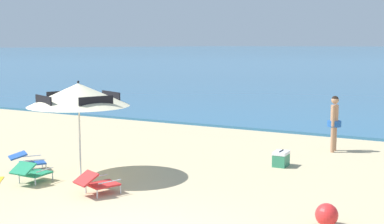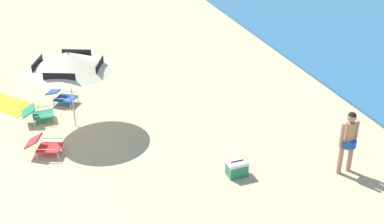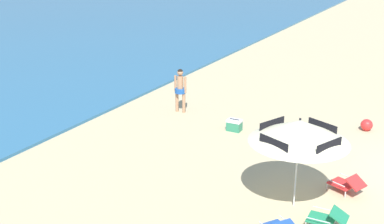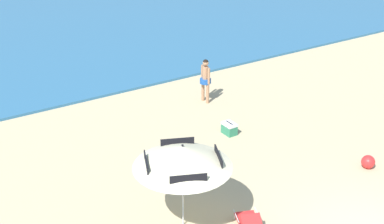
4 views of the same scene
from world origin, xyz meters
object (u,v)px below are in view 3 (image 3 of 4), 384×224
Objects in this scene: beach_umbrella_striped_main at (299,131)px; lounge_chair_facing_sea at (327,218)px; person_standing_near_shore at (180,87)px; lounge_chair_under_umbrella at (347,183)px; beach_ball at (367,125)px; cooler_box at (234,125)px.

lounge_chair_facing_sea is (-0.61, -0.99, -1.73)m from beach_umbrella_striped_main.
person_standing_near_shore is at bearing 52.55° from beach_umbrella_striped_main.
beach_umbrella_striped_main is 3.36× the size of lounge_chair_under_umbrella.
beach_umbrella_striped_main is 7.66m from person_standing_near_shore.
beach_ball is at bearing -77.14° from person_standing_near_shore.
cooler_box is 1.24× the size of beach_ball.
person_standing_near_shore reaches higher than beach_ball.
lounge_chair_facing_sea is at bearing -126.67° from person_standing_near_shore.
beach_umbrella_striped_main is 2.04× the size of person_standing_near_shore.
lounge_chair_facing_sea is (-1.92, -0.01, 0.00)m from lounge_chair_under_umbrella.
person_standing_near_shore is at bearing 53.33° from lounge_chair_facing_sea.
beach_umbrella_striped_main is at bearing 58.38° from lounge_chair_facing_sea.
person_standing_near_shore reaches higher than cooler_box.
person_standing_near_shore is at bearing 74.07° from cooler_box.
lounge_chair_under_umbrella is 2.02× the size of cooler_box.
lounge_chair_facing_sea reaches higher than beach_ball.
beach_umbrella_striped_main reaches higher than lounge_chair_under_umbrella.
beach_ball is (4.79, 0.45, -0.07)m from lounge_chair_under_umbrella.
beach_umbrella_striped_main is 3.77× the size of lounge_chair_facing_sea.
person_standing_near_shore is 6.76m from beach_ball.
beach_ball is at bearing -60.58° from cooler_box.
cooler_box is (3.87, 3.43, -1.80)m from beach_umbrella_striped_main.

